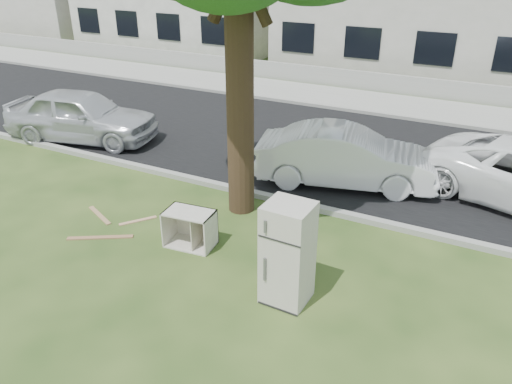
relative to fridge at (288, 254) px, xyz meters
The scene contains 13 objects.
ground 1.94m from the fridge, 163.15° to the left, with size 120.00×120.00×0.00m, color #253F16.
road 6.77m from the fridge, 104.47° to the left, with size 120.00×7.00×0.01m, color black.
kerb_near 3.50m from the fridge, 119.59° to the left, with size 120.00×0.18×0.12m, color gray.
kerb_far 10.23m from the fridge, 99.48° to the left, with size 120.00×0.18×0.12m, color gray.
sidewalk 11.66m from the fridge, 98.31° to the left, with size 120.00×2.80×0.01m, color gray.
low_wall 13.23m from the fridge, 97.30° to the left, with size 120.00×0.15×0.70m, color gray.
fridge is the anchor object (origin of this frame).
cabinet 2.37m from the fridge, 164.47° to the left, with size 0.90×0.56×0.70m, color silver.
plank_a 4.00m from the fridge, behind, with size 1.24×0.10×0.02m, color #936847.
plank_b 4.67m from the fridge, behind, with size 0.95×0.09×0.02m, color #A27D54.
plank_c 3.88m from the fridge, 166.76° to the left, with size 0.76×0.09×0.02m, color tan.
car_center 4.55m from the fridge, 97.02° to the left, with size 1.42×4.08×1.34m, color silver.
car_left 9.03m from the fridge, 154.22° to the left, with size 1.72×4.28×1.46m, color #B7B9BF.
Camera 1 is at (4.17, -6.37, 5.02)m, focal length 35.00 mm.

